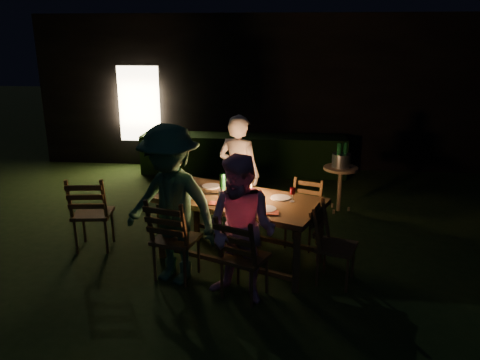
# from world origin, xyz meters

# --- Properties ---
(garden_envelope) EXTENTS (40.00, 40.00, 3.20)m
(garden_envelope) POSITION_xyz_m (-0.01, 6.15, 1.58)
(garden_envelope) COLOR black
(garden_envelope) RESTS_ON ground
(dining_table) EXTENTS (2.24, 1.68, 0.84)m
(dining_table) POSITION_xyz_m (-0.16, -0.22, 0.76)
(dining_table) COLOR #50341A
(dining_table) RESTS_ON ground
(chair_near_left) EXTENTS (0.59, 0.62, 1.07)m
(chair_near_left) POSITION_xyz_m (-0.86, -0.77, 0.32)
(chair_near_left) COLOR #50341A
(chair_near_left) RESTS_ON ground
(chair_near_right) EXTENTS (0.61, 0.63, 1.01)m
(chair_near_right) POSITION_xyz_m (-0.03, -1.10, 0.31)
(chair_near_right) COLOR #50341A
(chair_near_right) RESTS_ON ground
(chair_far_left) EXTENTS (0.55, 0.57, 0.94)m
(chair_far_left) POSITION_xyz_m (-0.29, 0.67, 0.28)
(chair_far_left) COLOR #50341A
(chair_far_left) RESTS_ON ground
(chair_far_right) EXTENTS (0.54, 0.56, 0.93)m
(chair_far_right) POSITION_xyz_m (0.64, 0.29, 0.28)
(chair_far_right) COLOR #50341A
(chair_far_right) RESTS_ON ground
(chair_end) EXTENTS (0.58, 0.56, 0.98)m
(chair_end) POSITION_xyz_m (0.98, -0.67, 0.30)
(chair_end) COLOR #50341A
(chair_end) RESTS_ON ground
(chair_spare) EXTENTS (0.55, 0.58, 1.08)m
(chair_spare) POSITION_xyz_m (-2.14, -0.09, 0.33)
(chair_spare) COLOR #50341A
(chair_spare) RESTS_ON ground
(person_house_side) EXTENTS (0.74, 0.62, 1.73)m
(person_house_side) POSITION_xyz_m (-0.27, 0.71, 0.86)
(person_house_side) COLOR #F5E0D1
(person_house_side) RESTS_ON ground
(person_opp_right) EXTENTS (0.96, 0.86, 1.62)m
(person_opp_right) POSITION_xyz_m (-0.05, -1.14, 0.81)
(person_opp_right) COLOR #E9A0C8
(person_opp_right) RESTS_ON ground
(person_opp_left) EXTENTS (1.37, 1.09, 1.86)m
(person_opp_left) POSITION_xyz_m (-0.88, -0.81, 0.93)
(person_opp_left) COLOR #316344
(person_opp_left) RESTS_ON ground
(lantern) EXTENTS (0.16, 0.16, 0.35)m
(lantern) POSITION_xyz_m (-0.09, -0.19, 1.00)
(lantern) COLOR white
(lantern) RESTS_ON dining_table
(plate_far_left) EXTENTS (0.25, 0.25, 0.01)m
(plate_far_left) POSITION_xyz_m (-0.59, 0.19, 0.85)
(plate_far_left) COLOR white
(plate_far_left) RESTS_ON dining_table
(plate_near_left) EXTENTS (0.25, 0.25, 0.01)m
(plate_near_left) POSITION_xyz_m (-0.75, -0.22, 0.85)
(plate_near_left) COLOR white
(plate_near_left) RESTS_ON dining_table
(plate_far_right) EXTENTS (0.25, 0.25, 0.01)m
(plate_far_right) POSITION_xyz_m (0.34, -0.18, 0.85)
(plate_far_right) COLOR white
(plate_far_right) RESTS_ON dining_table
(plate_near_right) EXTENTS (0.25, 0.25, 0.01)m
(plate_near_right) POSITION_xyz_m (0.18, -0.59, 0.85)
(plate_near_right) COLOR white
(plate_near_right) RESTS_ON dining_table
(wineglass_a) EXTENTS (0.06, 0.06, 0.18)m
(wineglass_a) POSITION_xyz_m (-0.33, 0.16, 0.93)
(wineglass_a) COLOR #59070F
(wineglass_a) RESTS_ON dining_table
(wineglass_b) EXTENTS (0.06, 0.06, 0.18)m
(wineglass_b) POSITION_xyz_m (-0.87, -0.06, 0.93)
(wineglass_b) COLOR #59070F
(wineglass_b) RESTS_ON dining_table
(wineglass_c) EXTENTS (0.06, 0.06, 0.18)m
(wineglass_c) POSITION_xyz_m (0.02, -0.59, 0.93)
(wineglass_c) COLOR #59070F
(wineglass_c) RESTS_ON dining_table
(wineglass_d) EXTENTS (0.06, 0.06, 0.18)m
(wineglass_d) POSITION_xyz_m (0.48, -0.28, 0.93)
(wineglass_d) COLOR #59070F
(wineglass_d) RESTS_ON dining_table
(wineglass_e) EXTENTS (0.06, 0.06, 0.18)m
(wineglass_e) POSITION_xyz_m (-0.36, -0.46, 0.93)
(wineglass_e) COLOR silver
(wineglass_e) RESTS_ON dining_table
(bottle_table) EXTENTS (0.07, 0.07, 0.28)m
(bottle_table) POSITION_xyz_m (-0.39, -0.12, 0.98)
(bottle_table) COLOR #0F471E
(bottle_table) RESTS_ON dining_table
(napkin_left) EXTENTS (0.18, 0.14, 0.01)m
(napkin_left) POSITION_xyz_m (-0.42, -0.46, 0.84)
(napkin_left) COLOR red
(napkin_left) RESTS_ON dining_table
(napkin_right) EXTENTS (0.18, 0.14, 0.01)m
(napkin_right) POSITION_xyz_m (0.24, -0.70, 0.84)
(napkin_right) COLOR red
(napkin_right) RESTS_ON dining_table
(phone) EXTENTS (0.14, 0.07, 0.01)m
(phone) POSITION_xyz_m (-0.85, -0.26, 0.84)
(phone) COLOR black
(phone) RESTS_ON dining_table
(side_table) EXTENTS (0.55, 0.55, 0.75)m
(side_table) POSITION_xyz_m (1.27, 1.70, 0.66)
(side_table) COLOR olive
(side_table) RESTS_ON ground
(ice_bucket) EXTENTS (0.30, 0.30, 0.22)m
(ice_bucket) POSITION_xyz_m (1.27, 1.70, 0.86)
(ice_bucket) COLOR #A5A8AD
(ice_bucket) RESTS_ON side_table
(bottle_bucket_a) EXTENTS (0.07, 0.07, 0.32)m
(bottle_bucket_a) POSITION_xyz_m (1.22, 1.66, 0.91)
(bottle_bucket_a) COLOR #0F471E
(bottle_bucket_a) RESTS_ON side_table
(bottle_bucket_b) EXTENTS (0.07, 0.07, 0.32)m
(bottle_bucket_b) POSITION_xyz_m (1.32, 1.74, 0.91)
(bottle_bucket_b) COLOR #0F471E
(bottle_bucket_b) RESTS_ON side_table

